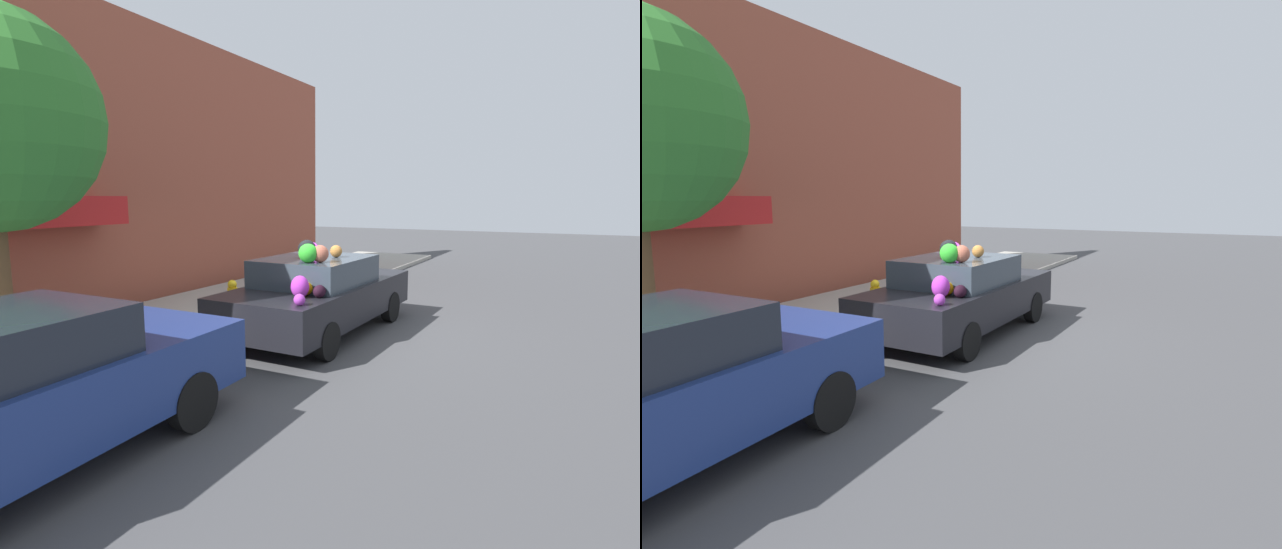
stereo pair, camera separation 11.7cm
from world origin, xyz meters
TOP-DOWN VIEW (x-y plane):
  - ground_plane at (0.00, 0.00)m, footprint 60.00×60.00m
  - sidewalk_curb at (0.00, 2.70)m, footprint 24.00×3.20m
  - building_facade at (-0.10, 4.92)m, footprint 18.00×1.20m
  - fire_hydrant at (-0.10, 1.75)m, footprint 0.20×0.20m
  - art_car at (-0.05, -0.14)m, footprint 4.38×1.91m
  - parked_car_plain at (-5.48, -0.02)m, footprint 4.52×1.74m

SIDE VIEW (x-z plane):
  - ground_plane at x=0.00m, z-range 0.00..0.00m
  - sidewalk_curb at x=0.00m, z-range 0.00..0.13m
  - fire_hydrant at x=-0.10m, z-range 0.13..0.83m
  - art_car at x=-0.05m, z-range -0.12..1.58m
  - parked_car_plain at x=-5.48m, z-range 0.03..1.50m
  - building_facade at x=-0.10m, z-range -0.05..6.38m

